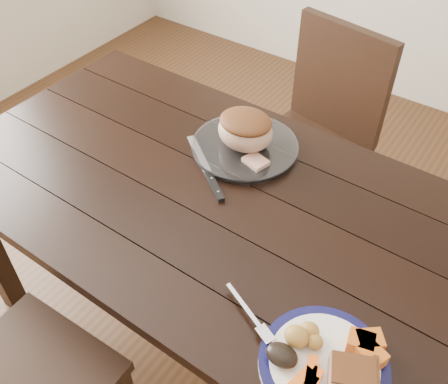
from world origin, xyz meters
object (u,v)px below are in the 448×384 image
Objects in this scene: chair_far at (317,129)px; carving_knife at (211,179)px; serving_platter at (245,148)px; dining_table at (206,211)px; roast_joint at (245,131)px; pork_slice at (352,375)px; dinner_plate at (323,364)px; fork at (252,317)px.

carving_knife is (-0.03, -0.69, 0.23)m from chair_far.
chair_far reaches higher than serving_platter.
roast_joint is (-0.01, 0.22, 0.17)m from dining_table.
pork_slice is (0.60, -0.52, 0.03)m from serving_platter.
pork_slice is at bearing -40.90° from serving_platter.
dinner_plate is (0.51, -1.03, 0.23)m from chair_far.
fork is at bearing -55.28° from serving_platter.
serving_platter is at bearing 124.30° from carving_knife.
dining_table is 0.61m from dinner_plate.
fork is at bearing -6.99° from carving_knife.
roast_joint is at bearing 139.10° from pork_slice.
fork is 0.49m from carving_knife.
fork reaches higher than carving_knife.
roast_joint is at bearing 97.37° from chair_far.
dining_table is 9.45× the size of fork.
dinner_plate is 1.63× the size of fork.
dining_table is at bearing -38.77° from carving_knife.
dining_table is 0.75m from chair_far.
dining_table is 5.92× the size of carving_knife.
chair_far is at bearing 87.46° from serving_platter.
fork reaches higher than dining_table.
chair_far reaches higher than roast_joint.
fork is (0.35, -0.29, 0.11)m from dining_table.
chair_far reaches higher than pork_slice.
serving_platter is (-0.01, 0.22, 0.10)m from dining_table.
pork_slice is 0.54× the size of fork.
carving_knife is at bearing -91.61° from serving_platter.
serving_platter is at bearing 0.00° from roast_joint.
serving_platter is at bearing 97.37° from chair_far.
dining_table is 0.67m from pork_slice.
chair_far is 0.60m from roast_joint.
carving_knife is (-0.00, -0.18, -0.07)m from roast_joint.
serving_platter reaches higher than dinner_plate.
chair_far reaches higher than dinner_plate.
dinner_plate is at bearing -43.72° from serving_platter.
pork_slice reaches higher than serving_platter.
pork_slice is at bearing -26.85° from dining_table.
dinner_plate is at bearing 175.24° from pork_slice.
fork is at bearing -39.98° from dining_table.
dinner_plate is at bearing -43.72° from roast_joint.
chair_far is 3.43× the size of carving_knife.
serving_platter is 1.93× the size of fork.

